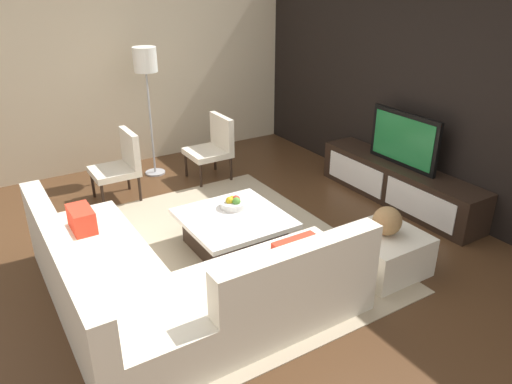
# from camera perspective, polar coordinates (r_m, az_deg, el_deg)

# --- Properties ---
(ground_plane) EXTENTS (14.00, 14.00, 0.00)m
(ground_plane) POSITION_cam_1_polar(r_m,az_deg,el_deg) (5.11, -2.95, -7.32)
(ground_plane) COLOR #4C301C
(feature_wall_back) EXTENTS (6.40, 0.12, 2.80)m
(feature_wall_back) POSITION_cam_1_polar(r_m,az_deg,el_deg) (6.24, 19.36, 11.23)
(feature_wall_back) COLOR black
(feature_wall_back) RESTS_ON ground
(side_wall_left) EXTENTS (0.12, 5.20, 2.80)m
(side_wall_left) POSITION_cam_1_polar(r_m,az_deg,el_deg) (7.49, -14.21, 13.88)
(side_wall_left) COLOR beige
(side_wall_left) RESTS_ON ground
(area_rug) EXTENTS (3.31, 2.53, 0.01)m
(area_rug) POSITION_cam_1_polar(r_m,az_deg,el_deg) (5.18, -3.50, -6.78)
(area_rug) COLOR tan
(area_rug) RESTS_ON ground
(media_console) EXTENTS (2.32, 0.48, 0.50)m
(media_console) POSITION_cam_1_polar(r_m,az_deg,el_deg) (6.36, 16.18, 0.93)
(media_console) COLOR black
(media_console) RESTS_ON ground
(television) EXTENTS (1.01, 0.06, 0.66)m
(television) POSITION_cam_1_polar(r_m,az_deg,el_deg) (6.16, 16.80, 5.86)
(television) COLOR black
(television) RESTS_ON media_console
(sectional_couch) EXTENTS (2.46, 2.34, 0.82)m
(sectional_couch) POSITION_cam_1_polar(r_m,az_deg,el_deg) (4.25, -10.16, -10.43)
(sectional_couch) COLOR beige
(sectional_couch) RESTS_ON ground
(coffee_table) EXTENTS (1.03, 1.01, 0.38)m
(coffee_table) POSITION_cam_1_polar(r_m,az_deg,el_deg) (5.13, -2.57, -4.60)
(coffee_table) COLOR black
(coffee_table) RESTS_ON ground
(accent_chair_near) EXTENTS (0.52, 0.54, 0.87)m
(accent_chair_near) POSITION_cam_1_polar(r_m,az_deg,el_deg) (6.38, -15.41, 3.37)
(accent_chair_near) COLOR black
(accent_chair_near) RESTS_ON ground
(floor_lamp) EXTENTS (0.31, 0.31, 1.77)m
(floor_lamp) POSITION_cam_1_polar(r_m,az_deg,el_deg) (6.82, -12.69, 13.83)
(floor_lamp) COLOR #A5A5AA
(floor_lamp) RESTS_ON ground
(ottoman) EXTENTS (0.70, 0.70, 0.40)m
(ottoman) POSITION_cam_1_polar(r_m,az_deg,el_deg) (4.93, 14.57, -6.74)
(ottoman) COLOR beige
(ottoman) RESTS_ON ground
(fruit_bowl) EXTENTS (0.28, 0.28, 0.13)m
(fruit_bowl) POSITION_cam_1_polar(r_m,az_deg,el_deg) (5.20, -2.62, -1.29)
(fruit_bowl) COLOR silver
(fruit_bowl) RESTS_ON coffee_table
(accent_chair_far) EXTENTS (0.55, 0.54, 0.87)m
(accent_chair_far) POSITION_cam_1_polar(r_m,az_deg,el_deg) (6.82, -4.93, 5.56)
(accent_chair_far) COLOR black
(accent_chair_far) RESTS_ON ground
(decorative_ball) EXTENTS (0.28, 0.28, 0.28)m
(decorative_ball) POSITION_cam_1_polar(r_m,az_deg,el_deg) (4.77, 15.00, -3.26)
(decorative_ball) COLOR #997247
(decorative_ball) RESTS_ON ottoman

